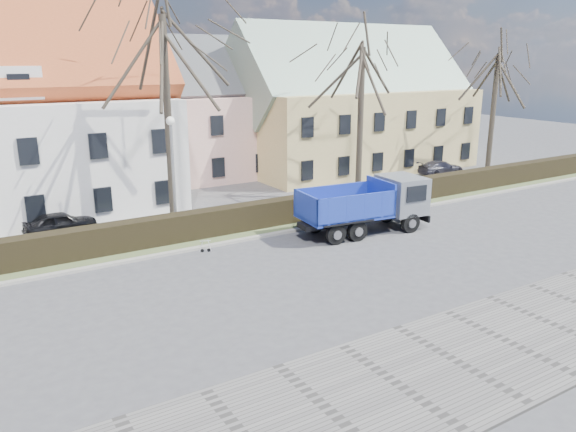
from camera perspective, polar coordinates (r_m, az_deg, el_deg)
ground at (r=23.02m, az=0.80°, el=-5.58°), size 120.00×120.00×0.00m
sidewalk_near at (r=17.16m, az=16.74°, el=-14.03°), size 80.00×5.00×0.08m
curb_far at (r=26.76m, az=-4.51°, el=-2.40°), size 80.00×0.30×0.12m
grass_strip at (r=28.13m, az=-6.02°, el=-1.55°), size 80.00×3.00×0.10m
hedge at (r=27.78m, az=-5.87°, el=-0.47°), size 60.00×0.90×1.30m
building_pink at (r=41.35m, az=-9.62°, el=9.46°), size 10.80×8.80×8.00m
building_yellow at (r=44.78m, az=6.47°, el=10.37°), size 18.80×10.80×8.50m
tree_1 at (r=28.30m, az=-12.19°, el=11.26°), size 9.20×9.20×12.65m
tree_2 at (r=34.33m, az=7.40°, el=10.82°), size 8.00×8.00×11.00m
tree_3 at (r=42.91m, az=20.17°, el=10.60°), size 7.60×7.60×10.45m
dump_truck at (r=27.73m, az=7.30°, el=0.99°), size 7.05×3.22×2.73m
streetlight at (r=27.22m, az=-11.56°, el=3.89°), size 0.46×0.46×5.85m
cart_frame at (r=25.33m, az=-8.82°, el=-3.02°), size 0.75×0.57×0.61m
parked_car_a at (r=29.61m, az=-22.10°, el=-0.68°), size 3.51×1.59×1.17m
parked_car_b at (r=43.21m, az=15.28°, el=4.74°), size 3.79×1.84×1.06m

